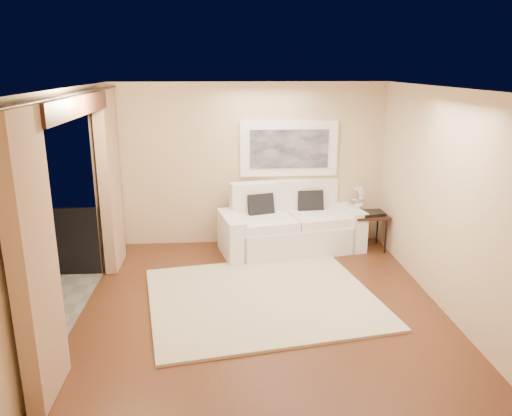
{
  "coord_description": "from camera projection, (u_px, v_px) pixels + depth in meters",
  "views": [
    {
      "loc": [
        -0.47,
        -5.68,
        2.94
      ],
      "look_at": [
        -0.01,
        0.92,
        1.05
      ],
      "focal_mm": 35.0,
      "sensor_mm": 36.0,
      "label": 1
    }
  ],
  "objects": [
    {
      "name": "floor",
      "position": [
        262.0,
        308.0,
        6.29
      ],
      "size": [
        5.0,
        5.0,
        0.0
      ],
      "primitive_type": "plane",
      "color": "#592F1A",
      "rests_on": "ground"
    },
    {
      "name": "room_shell",
      "position": [
        69.0,
        106.0,
        5.46
      ],
      "size": [
        5.0,
        6.4,
        5.0
      ],
      "color": "white",
      "rests_on": "ground"
    },
    {
      "name": "curtains",
      "position": [
        81.0,
        210.0,
        5.78
      ],
      "size": [
        0.16,
        4.8,
        2.64
      ],
      "color": "tan",
      "rests_on": "ground"
    },
    {
      "name": "artwork",
      "position": [
        289.0,
        149.0,
        8.25
      ],
      "size": [
        1.62,
        0.07,
        0.92
      ],
      "color": "white",
      "rests_on": "room_shell"
    },
    {
      "name": "rug",
      "position": [
        262.0,
        298.0,
        6.53
      ],
      "size": [
        3.27,
        2.97,
        0.04
      ],
      "primitive_type": "cube",
      "rotation": [
        0.0,
        0.0,
        0.18
      ],
      "color": "beige",
      "rests_on": "floor"
    },
    {
      "name": "sofa",
      "position": [
        290.0,
        226.0,
        8.24
      ],
      "size": [
        2.43,
        1.41,
        1.1
      ],
      "rotation": [
        0.0,
        0.0,
        0.2
      ],
      "color": "white",
      "rests_on": "floor"
    },
    {
      "name": "side_table",
      "position": [
        369.0,
        217.0,
        8.19
      ],
      "size": [
        0.57,
        0.57,
        0.61
      ],
      "rotation": [
        0.0,
        0.0,
        0.02
      ],
      "color": "black",
      "rests_on": "floor"
    },
    {
      "name": "tray",
      "position": [
        372.0,
        213.0,
        8.09
      ],
      "size": [
        0.43,
        0.36,
        0.05
      ],
      "primitive_type": "cube",
      "rotation": [
        0.0,
        0.0,
        0.23
      ],
      "color": "black",
      "rests_on": "side_table"
    },
    {
      "name": "orchid",
      "position": [
        359.0,
        197.0,
        8.24
      ],
      "size": [
        0.3,
        0.29,
        0.47
      ],
      "primitive_type": "imported",
      "rotation": [
        0.0,
        0.0,
        0.7
      ],
      "color": "white",
      "rests_on": "side_table"
    },
    {
      "name": "balcony_chair_far",
      "position": [
        10.0,
        244.0,
        6.76
      ],
      "size": [
        0.57,
        0.57,
        1.04
      ],
      "rotation": [
        0.0,
        0.0,
        3.46
      ],
      "color": "black",
      "rests_on": "balcony"
    }
  ]
}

